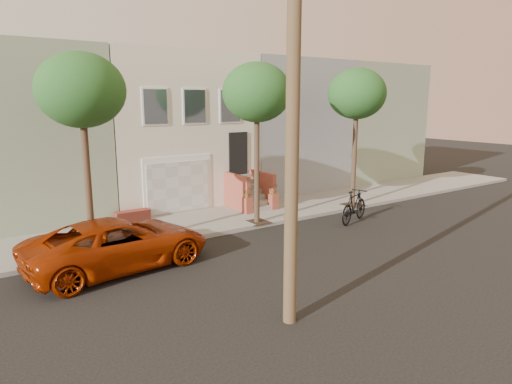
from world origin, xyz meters
TOP-DOWN VIEW (x-y plane):
  - ground at (0.00, 0.00)m, footprint 90.00×90.00m
  - sidewalk at (0.00, 5.35)m, footprint 40.00×3.70m
  - house_row at (0.00, 11.19)m, footprint 33.10×11.70m
  - tree_left at (-5.50, 3.90)m, footprint 2.70×2.57m
  - tree_mid at (1.00, 3.90)m, footprint 2.70×2.57m
  - tree_right at (6.50, 3.90)m, footprint 2.70×2.57m
  - pickup_truck at (-5.10, 2.39)m, footprint 5.75×3.14m
  - motorcycle at (4.64, 2.05)m, footprint 2.38×1.39m

SIDE VIEW (x-z plane):
  - ground at x=0.00m, z-range 0.00..0.00m
  - sidewalk at x=0.00m, z-range 0.00..0.15m
  - motorcycle at x=4.64m, z-range 0.00..1.38m
  - pickup_truck at x=-5.10m, z-range 0.00..1.53m
  - house_row at x=0.00m, z-range 0.14..7.14m
  - tree_left at x=-5.50m, z-range 2.11..8.41m
  - tree_mid at x=1.00m, z-range 2.11..8.41m
  - tree_right at x=6.50m, z-range 2.11..8.41m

